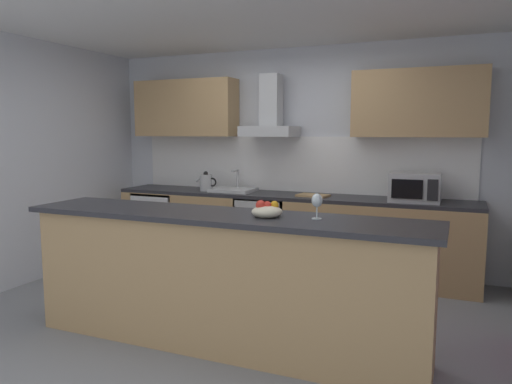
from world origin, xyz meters
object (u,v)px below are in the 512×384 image
object	(u,v)px
microwave	(415,187)
fruit_bowl	(267,211)
chopping_board	(313,195)
wine_glass	(317,201)
kettle	(206,182)
range_hood	(270,117)
oven	(266,231)
sink	(233,189)
refrigerator	(163,225)

from	to	relation	value
microwave	fruit_bowl	bearing A→B (deg)	-112.13
chopping_board	wine_glass	bearing A→B (deg)	-73.13
kettle	range_hood	size ratio (longest dim) A/B	0.40
kettle	microwave	bearing A→B (deg)	0.14
oven	kettle	distance (m)	0.95
microwave	sink	distance (m)	2.08
kettle	fruit_bowl	xyz separation A→B (m)	(1.60, -2.03, 0.06)
kettle	fruit_bowl	bearing A→B (deg)	-51.68
wine_glass	chopping_board	distance (m)	2.09
refrigerator	kettle	size ratio (longest dim) A/B	2.94
oven	wine_glass	bearing A→B (deg)	-59.72
sink	kettle	world-z (taller)	sink
chopping_board	range_hood	bearing A→B (deg)	165.02
refrigerator	range_hood	size ratio (longest dim) A/B	1.18
range_hood	chopping_board	distance (m)	1.06
wine_glass	fruit_bowl	bearing A→B (deg)	-172.65
fruit_bowl	sink	bearing A→B (deg)	121.18
fruit_bowl	refrigerator	bearing A→B (deg)	137.70
fruit_bowl	chopping_board	bearing A→B (deg)	97.09
chopping_board	refrigerator	bearing A→B (deg)	179.40
oven	microwave	world-z (taller)	microwave
kettle	chopping_board	xyz separation A→B (m)	(1.35, 0.01, -0.09)
refrigerator	wine_glass	bearing A→B (deg)	-37.61
microwave	wine_glass	bearing A→B (deg)	-103.47
kettle	chopping_board	bearing A→B (deg)	0.42
wine_glass	fruit_bowl	size ratio (longest dim) A/B	0.81
wine_glass	range_hood	bearing A→B (deg)	118.75
oven	kettle	bearing A→B (deg)	-177.51
range_hood	fruit_bowl	distance (m)	2.45
wine_glass	fruit_bowl	distance (m)	0.36
oven	wine_glass	size ratio (longest dim) A/B	4.50
chopping_board	kettle	bearing A→B (deg)	-179.58
oven	microwave	size ratio (longest dim) A/B	1.60
range_hood	microwave	bearing A→B (deg)	-5.44
refrigerator	oven	bearing A→B (deg)	0.11
refrigerator	wine_glass	world-z (taller)	wine_glass
oven	refrigerator	world-z (taller)	oven
oven	sink	bearing A→B (deg)	178.53
kettle	range_hood	distance (m)	1.11
refrigerator	chopping_board	world-z (taller)	chopping_board
oven	range_hood	xyz separation A→B (m)	(-0.00, 0.13, 1.33)
microwave	fruit_bowl	world-z (taller)	microwave
refrigerator	range_hood	world-z (taller)	range_hood
range_hood	wine_glass	xyz separation A→B (m)	(1.18, -2.15, -0.65)
kettle	chopping_board	world-z (taller)	kettle
oven	sink	size ratio (longest dim) A/B	1.60
microwave	wine_glass	distance (m)	2.05
refrigerator	wine_glass	size ratio (longest dim) A/B	4.78
wine_glass	chopping_board	world-z (taller)	wine_glass
oven	chopping_board	bearing A→B (deg)	-2.37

